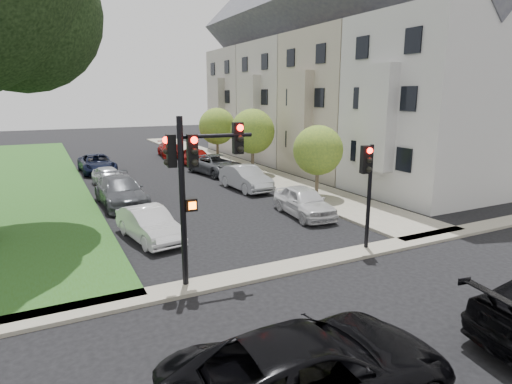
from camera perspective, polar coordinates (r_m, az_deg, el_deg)
name	(u,v)px	position (r m, az deg, el deg)	size (l,w,h in m)	color
ground	(332,291)	(13.24, 10.08, -12.84)	(140.00, 140.00, 0.00)	black
grass_strip	(17,178)	(33.96, -29.31, 1.65)	(8.00, 44.00, 0.12)	#274E15
sidewalk_right	(226,162)	(36.72, -4.02, 4.00)	(3.50, 44.00, 0.12)	slate
sidewalk_cross	(296,266)	(14.71, 5.37, -9.73)	(60.00, 1.00, 0.12)	slate
house_a	(432,72)	(26.39, 22.43, 14.61)	(7.70, 7.55, 15.97)	#B5B4AF
house_b	(346,77)	(31.85, 11.91, 14.82)	(7.70, 7.55, 15.97)	gray
house_c	(291,80)	(38.01, 4.63, 14.69)	(7.70, 7.55, 15.97)	beige
house_d	(252,82)	(44.59, -0.56, 14.46)	(7.70, 7.55, 15.97)	gray
small_tree_a	(318,150)	(23.67, 8.25, 5.52)	(2.73, 2.73, 4.10)	#4D3E25
small_tree_b	(253,131)	(30.51, -0.47, 8.08)	(3.16, 3.16, 4.74)	#4D3E25
small_tree_c	(217,126)	(36.64, -5.21, 8.71)	(3.08, 3.08, 4.63)	#4D3E25
traffic_signal_main	(195,171)	(12.51, -8.19, 2.76)	(2.51, 0.65, 5.12)	black
traffic_signal_secondary	(367,178)	(15.87, 14.62, 1.81)	(0.53, 0.43, 3.97)	black
car_cross_near	(313,370)	(8.54, 7.56, -22.51)	(2.56, 5.56, 1.55)	black
car_parked_0	(304,201)	(20.55, 6.42, -1.27)	(1.68, 4.17, 1.42)	silver
car_parked_1	(246,178)	(26.06, -1.40, 1.88)	(1.56, 4.46, 1.47)	#999BA0
car_parked_2	(216,165)	(31.26, -5.30, 3.65)	(2.39, 5.17, 1.44)	#3F4247
car_parked_3	(196,157)	(34.87, -7.94, 4.60)	(1.78, 4.44, 1.51)	maroon
car_parked_4	(170,149)	(41.10, -11.40, 5.60)	(1.89, 4.64, 1.35)	maroon
car_parked_5	(149,224)	(17.58, -14.07, -4.20)	(1.39, 4.00, 1.32)	silver
car_parked_6	(121,191)	(23.46, -17.59, 0.09)	(2.11, 5.19, 1.51)	#3F4247
car_parked_7	(109,177)	(28.49, -19.06, 1.93)	(1.51, 3.75, 1.28)	#999BA0
car_parked_8	(97,164)	(33.90, -20.43, 3.57)	(2.31, 5.00, 1.39)	black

